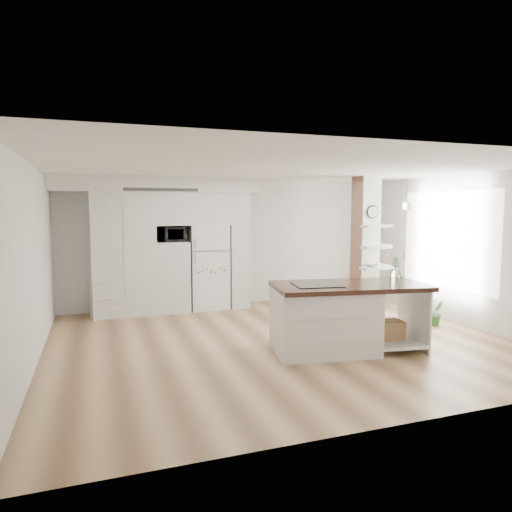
# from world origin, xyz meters

# --- Properties ---
(floor) EXTENTS (7.00, 6.00, 0.01)m
(floor) POSITION_xyz_m (0.00, 0.00, 0.00)
(floor) COLOR tan
(floor) RESTS_ON ground
(room) EXTENTS (7.04, 6.04, 2.72)m
(room) POSITION_xyz_m (0.00, 0.00, 1.86)
(room) COLOR white
(room) RESTS_ON ground
(cabinet_wall) EXTENTS (4.00, 0.71, 2.70)m
(cabinet_wall) POSITION_xyz_m (-1.45, 2.67, 1.51)
(cabinet_wall) COLOR silver
(cabinet_wall) RESTS_ON floor
(refrigerator) EXTENTS (0.78, 0.69, 1.75)m
(refrigerator) POSITION_xyz_m (-0.53, 2.68, 0.88)
(refrigerator) COLOR white
(refrigerator) RESTS_ON floor
(column) EXTENTS (0.69, 0.90, 2.70)m
(column) POSITION_xyz_m (2.38, 1.13, 1.35)
(column) COLOR silver
(column) RESTS_ON floor
(window) EXTENTS (0.00, 2.40, 2.40)m
(window) POSITION_xyz_m (3.48, 0.30, 1.50)
(window) COLOR white
(window) RESTS_ON room
(pendant_light) EXTENTS (0.12, 0.12, 0.10)m
(pendant_light) POSITION_xyz_m (1.70, 0.15, 2.12)
(pendant_light) COLOR white
(pendant_light) RESTS_ON room
(kitchen_island) EXTENTS (2.34, 1.37, 1.56)m
(kitchen_island) POSITION_xyz_m (0.52, -0.74, 0.51)
(kitchen_island) COLOR silver
(kitchen_island) RESTS_ON floor
(bookshelf) EXTENTS (0.67, 0.45, 0.73)m
(bookshelf) POSITION_xyz_m (-2.49, 2.50, 0.32)
(bookshelf) COLOR silver
(bookshelf) RESTS_ON floor
(floor_plant_a) EXTENTS (0.27, 0.23, 0.46)m
(floor_plant_a) POSITION_xyz_m (3.00, -0.05, 0.23)
(floor_plant_a) COLOR #2E7533
(floor_plant_a) RESTS_ON floor
(floor_plant_b) EXTENTS (0.32, 0.32, 0.45)m
(floor_plant_b) POSITION_xyz_m (2.80, 2.34, 0.22)
(floor_plant_b) COLOR #2E7533
(floor_plant_b) RESTS_ON floor
(microwave) EXTENTS (0.54, 0.37, 0.30)m
(microwave) POSITION_xyz_m (-1.27, 2.62, 1.57)
(microwave) COLOR #2D2D2D
(microwave) RESTS_ON cabinet_wall
(shelf_plant) EXTENTS (0.27, 0.23, 0.30)m
(shelf_plant) POSITION_xyz_m (2.63, 1.30, 1.52)
(shelf_plant) COLOR #2E7533
(shelf_plant) RESTS_ON column
(decor_bowl) EXTENTS (0.22, 0.22, 0.05)m
(decor_bowl) POSITION_xyz_m (2.30, 0.90, 1.00)
(decor_bowl) COLOR white
(decor_bowl) RESTS_ON column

